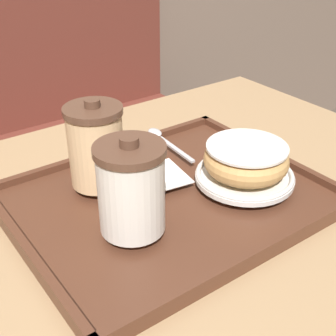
# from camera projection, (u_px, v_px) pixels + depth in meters

# --- Properties ---
(cafe_table) EXTENTS (1.08, 0.71, 0.73)m
(cafe_table) POSITION_uv_depth(u_px,v_px,m) (148.00, 278.00, 0.80)
(cafe_table) COLOR tan
(cafe_table) RESTS_ON ground_plane
(serving_tray) EXTENTS (0.46, 0.37, 0.02)m
(serving_tray) POSITION_uv_depth(u_px,v_px,m) (168.00, 200.00, 0.72)
(serving_tray) COLOR #512D1E
(serving_tray) RESTS_ON cafe_table
(napkin_paper) EXTENTS (0.11, 0.10, 0.00)m
(napkin_paper) POSITION_uv_depth(u_px,v_px,m) (153.00, 177.00, 0.75)
(napkin_paper) COLOR white
(napkin_paper) RESTS_ON serving_tray
(coffee_cup_front) EXTENTS (0.09, 0.09, 0.14)m
(coffee_cup_front) POSITION_uv_depth(u_px,v_px,m) (131.00, 188.00, 0.60)
(coffee_cup_front) COLOR white
(coffee_cup_front) RESTS_ON serving_tray
(coffee_cup_rear) EXTENTS (0.09, 0.09, 0.14)m
(coffee_cup_rear) POSITION_uv_depth(u_px,v_px,m) (96.00, 145.00, 0.70)
(coffee_cup_rear) COLOR #E0B784
(coffee_cup_rear) RESTS_ON serving_tray
(plate_with_chocolate_donut) EXTENTS (0.16, 0.16, 0.01)m
(plate_with_chocolate_donut) POSITION_uv_depth(u_px,v_px,m) (245.00, 176.00, 0.74)
(plate_with_chocolate_donut) COLOR white
(plate_with_chocolate_donut) RESTS_ON serving_tray
(donut_chocolate_glazed) EXTENTS (0.13, 0.13, 0.05)m
(donut_chocolate_glazed) POSITION_uv_depth(u_px,v_px,m) (246.00, 159.00, 0.72)
(donut_chocolate_glazed) COLOR tan
(donut_chocolate_glazed) RESTS_ON plate_with_chocolate_donut
(spoon) EXTENTS (0.02, 0.14, 0.01)m
(spoon) POSITION_uv_depth(u_px,v_px,m) (161.00, 137.00, 0.86)
(spoon) COLOR silver
(spoon) RESTS_ON serving_tray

